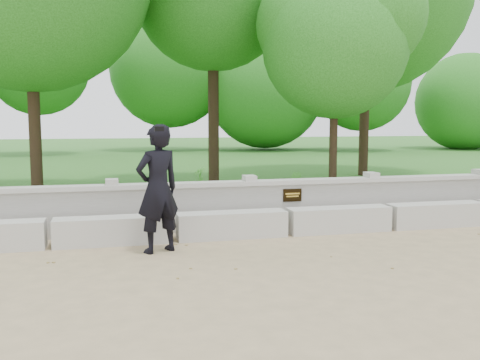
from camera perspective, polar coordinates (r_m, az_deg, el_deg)
name	(u,v)px	position (r m, az deg, el deg)	size (l,w,h in m)	color
ground	(330,262)	(7.87, 9.55, -8.61)	(80.00, 80.00, 0.00)	tan
lawn	(187,168)	(21.27, -5.67, 1.28)	(40.00, 22.00, 0.25)	#29621A
concrete_bench	(287,222)	(9.55, 5.01, -4.49)	(11.90, 0.45, 0.45)	beige
parapet_wall	(275,203)	(10.16, 3.74, -2.45)	(12.50, 0.35, 0.90)	#B2B0A8
man_main	(158,189)	(8.24, -8.76, -0.94)	(0.85, 0.80, 1.97)	black
tree_near_right	(335,35)	(12.87, 10.14, 15.03)	(3.36, 3.36, 5.41)	#382619
shrub_a	(47,201)	(10.50, -19.85, -2.12)	(0.30, 0.21, 0.58)	#438E30
shrub_b	(298,184)	(12.52, 6.16, -0.45)	(0.31, 0.25, 0.57)	#438E30
shrub_c	(426,188)	(12.38, 19.22, -0.86)	(0.51, 0.44, 0.57)	#438E30
shrub_d	(200,180)	(12.94, -4.32, -0.03)	(0.36, 0.33, 0.65)	#438E30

